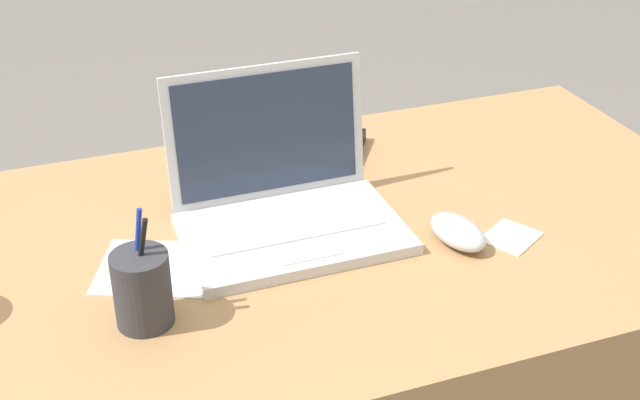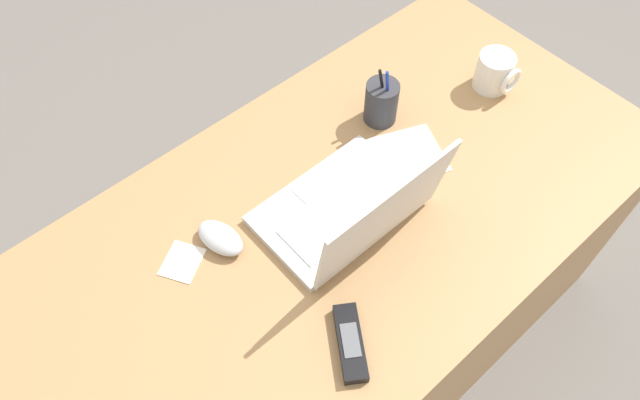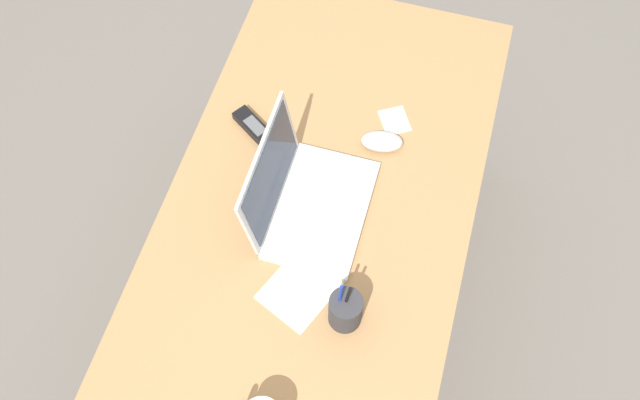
% 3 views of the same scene
% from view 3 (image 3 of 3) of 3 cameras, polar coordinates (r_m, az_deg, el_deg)
% --- Properties ---
extents(ground_plane, '(6.00, 6.00, 0.00)m').
position_cam_3_polar(ground_plane, '(2.35, -0.14, -8.77)').
color(ground_plane, slate).
extents(desk, '(1.48, 0.76, 0.71)m').
position_cam_3_polar(desk, '(2.02, -0.16, -5.45)').
color(desk, '#A87C4F').
rests_on(desk, ground).
extents(laptop, '(0.33, 0.26, 0.23)m').
position_cam_3_polar(laptop, '(1.66, -1.23, 0.25)').
color(laptop, silver).
rests_on(laptop, desk).
extents(computer_mouse, '(0.08, 0.12, 0.04)m').
position_cam_3_polar(computer_mouse, '(1.78, 5.19, 4.90)').
color(computer_mouse, silver).
rests_on(computer_mouse, desk).
extents(cordless_phone, '(0.12, 0.14, 0.03)m').
position_cam_3_polar(cordless_phone, '(1.82, -5.43, 5.97)').
color(cordless_phone, black).
rests_on(cordless_phone, desk).
extents(pen_holder, '(0.08, 0.08, 0.16)m').
position_cam_3_polar(pen_holder, '(1.54, 2.13, -9.19)').
color(pen_holder, '#333338').
rests_on(pen_holder, desk).
extents(paper_note_near_laptop, '(0.22, 0.20, 0.00)m').
position_cam_3_polar(paper_note_near_laptop, '(1.61, -1.60, -7.36)').
color(paper_note_near_laptop, white).
rests_on(paper_note_near_laptop, desk).
extents(paper_note_left, '(0.11, 0.10, 0.00)m').
position_cam_3_polar(paper_note_left, '(1.85, 6.25, 6.60)').
color(paper_note_left, white).
rests_on(paper_note_left, desk).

